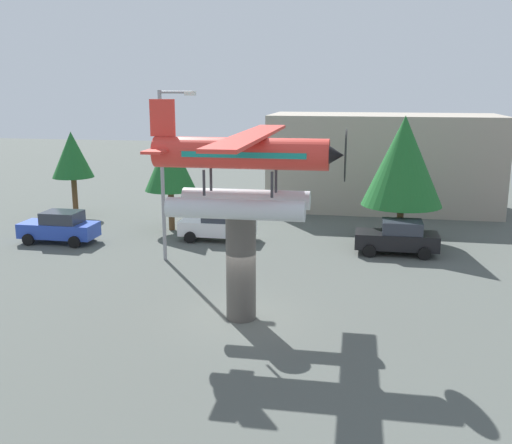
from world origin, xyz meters
The scene contains 11 objects.
ground_plane centered at (0.00, 0.00, 0.00)m, with size 140.00×140.00×0.00m, color #4C514C.
display_pedestal centered at (0.00, 0.00, 2.00)m, with size 1.10×1.10×4.00m, color #4C4742.
floatplane_monument centered at (0.13, 0.00, 5.67)m, with size 6.93×10.41×4.00m.
car_near_blue centered at (-12.13, 8.87, 0.88)m, with size 4.20×2.02×1.76m.
car_mid_white centered at (-3.62, 10.97, 0.88)m, with size 4.20×2.02×1.76m.
car_far_black centered at (6.12, 9.96, 0.88)m, with size 4.20×2.02×1.76m.
streetlight_primary centered at (-5.12, 6.74, 4.78)m, with size 1.84×0.28×8.28m.
storefront_building centered at (5.49, 22.00, 3.29)m, with size 15.60×6.61×6.57m, color #9E9384.
tree_west centered at (-14.62, 15.51, 4.05)m, with size 2.70×2.70×5.60m.
tree_east centered at (-7.00, 12.83, 4.09)m, with size 3.04×3.04×5.81m.
tree_center_back centered at (6.33, 12.33, 4.52)m, with size 4.36×4.36×6.95m.
Camera 1 is at (4.32, -20.13, 8.41)m, focal length 41.26 mm.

